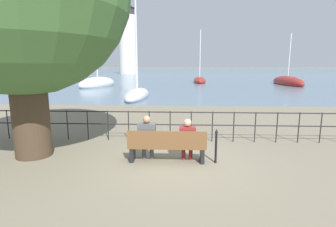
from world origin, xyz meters
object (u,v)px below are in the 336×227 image
at_px(seated_person_right, 187,138).
at_px(closed_umbrella, 216,144).
at_px(sailboat_0, 137,94).
at_px(sailboat_2, 287,82).
at_px(park_bench, 167,146).
at_px(seated_person_left, 147,136).
at_px(sailboat_1, 200,81).
at_px(harbor_lighthouse, 128,41).
at_px(sailboat_3, 98,84).

height_order(seated_person_right, closed_umbrella, seated_person_right).
bearing_deg(sailboat_0, sailboat_2, 41.29).
bearing_deg(seated_person_right, park_bench, -171.65).
distance_m(seated_person_left, sailboat_1, 35.30).
xyz_separation_m(seated_person_right, harbor_lighthouse, (-17.90, 82.31, 10.04)).
distance_m(park_bench, seated_person_right, 0.60).
relative_size(park_bench, sailboat_1, 0.25).
height_order(seated_person_right, sailboat_1, sailboat_1).
xyz_separation_m(park_bench, seated_person_left, (-0.55, 0.08, 0.25)).
distance_m(sailboat_3, harbor_lighthouse, 57.77).
bearing_deg(harbor_lighthouse, sailboat_3, -82.75).
bearing_deg(sailboat_2, harbor_lighthouse, 120.57).
bearing_deg(park_bench, sailboat_2, 63.65).
bearing_deg(closed_umbrella, seated_person_left, 177.94).
bearing_deg(harbor_lighthouse, seated_person_right, -77.73).
bearing_deg(park_bench, harbor_lighthouse, 101.89).
bearing_deg(harbor_lighthouse, sailboat_0, -78.24).
bearing_deg(park_bench, seated_person_left, 172.07).
bearing_deg(closed_umbrella, sailboat_2, 65.65).
relative_size(seated_person_left, sailboat_0, 0.11).
relative_size(closed_umbrella, sailboat_3, 0.11).
xyz_separation_m(park_bench, harbor_lighthouse, (-17.35, 82.39, 10.25)).
bearing_deg(park_bench, closed_umbrella, 0.40).
height_order(seated_person_left, closed_umbrella, seated_person_left).
xyz_separation_m(seated_person_left, harbor_lighthouse, (-16.80, 82.31, 10.00)).
bearing_deg(sailboat_1, seated_person_right, -93.20).
bearing_deg(sailboat_2, seated_person_left, -118.86).
bearing_deg(closed_umbrella, seated_person_right, 174.69).
distance_m(closed_umbrella, sailboat_1, 35.21).
height_order(park_bench, seated_person_left, seated_person_left).
distance_m(park_bench, closed_umbrella, 1.32).
distance_m(seated_person_left, closed_umbrella, 1.87).
bearing_deg(seated_person_left, sailboat_0, 100.49).
xyz_separation_m(closed_umbrella, sailboat_0, (-4.55, 14.58, -0.22)).
height_order(sailboat_3, harbor_lighthouse, harbor_lighthouse).
height_order(park_bench, closed_umbrella, closed_umbrella).
bearing_deg(seated_person_right, harbor_lighthouse, 102.27).
bearing_deg(sailboat_0, park_bench, -77.35).
relative_size(sailboat_1, harbor_lighthouse, 0.37).
height_order(seated_person_right, sailboat_0, sailboat_0).
xyz_separation_m(sailboat_1, harbor_lighthouse, (-20.65, 47.22, 10.40)).
distance_m(sailboat_1, harbor_lighthouse, 52.58).
bearing_deg(harbor_lighthouse, seated_person_left, -78.46).
bearing_deg(sailboat_0, harbor_lighthouse, 101.90).
xyz_separation_m(seated_person_left, sailboat_1, (3.85, 35.09, -0.40)).
height_order(closed_umbrella, sailboat_3, sailboat_3).
relative_size(closed_umbrella, sailboat_0, 0.08).
relative_size(park_bench, harbor_lighthouse, 0.09).
bearing_deg(sailboat_3, park_bench, -54.64).
bearing_deg(park_bench, seated_person_right, 8.35).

